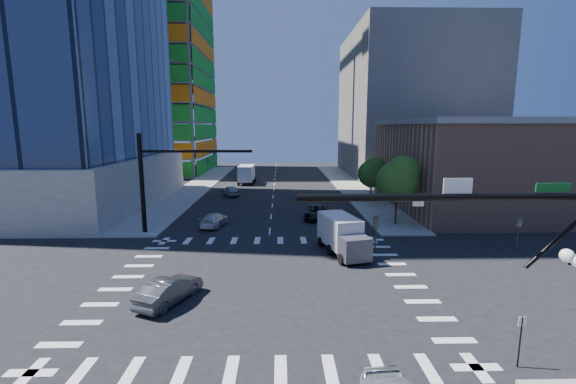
{
  "coord_description": "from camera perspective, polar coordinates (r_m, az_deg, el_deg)",
  "views": [
    {
      "loc": [
        1.01,
        -23.13,
        9.71
      ],
      "look_at": [
        1.64,
        8.0,
        4.42
      ],
      "focal_mm": 24.0,
      "sensor_mm": 36.0,
      "label": 1
    }
  ],
  "objects": [
    {
      "name": "tree_south",
      "position": [
        39.14,
        16.13,
        1.89
      ],
      "size": [
        4.16,
        4.16,
        6.82
      ],
      "color": "#382316",
      "rests_on": "sidewalk_ne"
    },
    {
      "name": "road_markings",
      "position": [
        25.11,
        -3.47,
        -13.12
      ],
      "size": [
        20.0,
        20.0,
        0.01
      ],
      "primitive_type": "cube",
      "color": "silver",
      "rests_on": "ground"
    },
    {
      "name": "ground",
      "position": [
        25.11,
        -3.47,
        -13.13
      ],
      "size": [
        160.0,
        160.0,
        0.0
      ],
      "primitive_type": "plane",
      "color": "black",
      "rests_on": "ground"
    },
    {
      "name": "construction_building",
      "position": [
        90.91,
        -20.47,
        18.49
      ],
      "size": [
        25.16,
        34.5,
        70.6
      ],
      "color": "slate",
      "rests_on": "ground"
    },
    {
      "name": "sidewalk_ne",
      "position": [
        64.89,
        9.05,
        0.98
      ],
      "size": [
        5.0,
        60.0,
        0.15
      ],
      "primitive_type": "cube",
      "color": "gray",
      "rests_on": "ground"
    },
    {
      "name": "car_nb_far",
      "position": [
        41.31,
        4.18,
        -2.98
      ],
      "size": [
        2.89,
        5.27,
        1.4
      ],
      "primitive_type": "imported",
      "rotation": [
        0.0,
        0.0,
        -0.12
      ],
      "color": "black",
      "rests_on": "ground"
    },
    {
      "name": "box_truck_far",
      "position": [
        67.12,
        -6.07,
        2.49
      ],
      "size": [
        2.84,
        6.18,
        3.19
      ],
      "rotation": [
        0.0,
        0.0,
        3.1
      ],
      "color": "black",
      "rests_on": "ground"
    },
    {
      "name": "car_sb_mid",
      "position": [
        55.35,
        -8.46,
        0.19
      ],
      "size": [
        3.11,
        4.58,
        1.45
      ],
      "primitive_type": "imported",
      "rotation": [
        0.0,
        0.0,
        3.51
      ],
      "color": "#9B9CA2",
      "rests_on": "ground"
    },
    {
      "name": "no_parking_sign",
      "position": [
        19.05,
        31.21,
        -17.77
      ],
      "size": [
        0.3,
        0.06,
        2.2
      ],
      "color": "black",
      "rests_on": "ground"
    },
    {
      "name": "car_sb_cross",
      "position": [
        23.13,
        -17.2,
        -13.69
      ],
      "size": [
        3.13,
        4.6,
        1.44
      ],
      "primitive_type": "imported",
      "rotation": [
        0.0,
        0.0,
        2.73
      ],
      "color": "#444548",
      "rests_on": "ground"
    },
    {
      "name": "sidewalk_nw",
      "position": [
        65.28,
        -13.1,
        0.9
      ],
      "size": [
        5.0,
        60.0,
        0.15
      ],
      "primitive_type": "cube",
      "color": "gray",
      "rests_on": "ground"
    },
    {
      "name": "commercial_building",
      "position": [
        51.3,
        26.78,
        3.69
      ],
      "size": [
        20.5,
        22.5,
        10.6
      ],
      "color": "#A87C61",
      "rests_on": "ground"
    },
    {
      "name": "tree_north",
      "position": [
        50.79,
        12.43,
        2.95
      ],
      "size": [
        3.54,
        3.52,
        5.78
      ],
      "color": "#382316",
      "rests_on": "sidewalk_ne"
    },
    {
      "name": "car_sb_near",
      "position": [
        38.79,
        -10.84,
        -4.04
      ],
      "size": [
        2.61,
        4.74,
        1.3
      ],
      "primitive_type": "imported",
      "rotation": [
        0.0,
        0.0,
        2.96
      ],
      "color": "silver",
      "rests_on": "ground"
    },
    {
      "name": "signal_mast_nw",
      "position": [
        36.58,
        -18.69,
        2.51
      ],
      "size": [
        10.2,
        0.4,
        9.0
      ],
      "color": "black",
      "rests_on": "sidewalk_nw"
    },
    {
      "name": "box_truck_near",
      "position": [
        29.96,
        8.25,
        -6.85
      ],
      "size": [
        3.53,
        5.81,
        2.84
      ],
      "rotation": [
        0.0,
        0.0,
        0.24
      ],
      "color": "black",
      "rests_on": "ground"
    },
    {
      "name": "bg_building_ne",
      "position": [
        82.45,
        17.62,
        12.18
      ],
      "size": [
        24.0,
        30.0,
        28.0
      ],
      "primitive_type": "cube",
      "color": "#615A57",
      "rests_on": "ground"
    }
  ]
}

